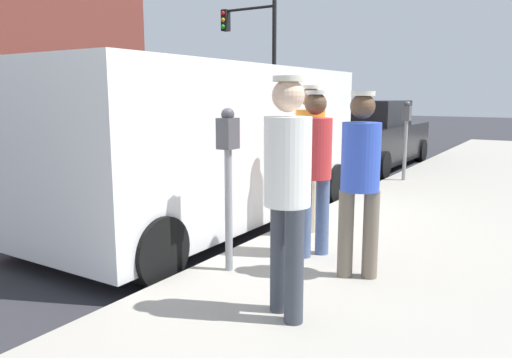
# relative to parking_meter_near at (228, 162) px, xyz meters

# --- Properties ---
(ground_plane) EXTENTS (80.00, 80.00, 0.00)m
(ground_plane) POSITION_rel_parking_meter_near_xyz_m (-1.35, 0.19, -1.18)
(ground_plane) COLOR #2D2D33
(sidewalk_slab) EXTENTS (5.00, 32.00, 0.15)m
(sidewalk_slab) POSITION_rel_parking_meter_near_xyz_m (2.15, 0.19, -1.11)
(sidewalk_slab) COLOR #9E998E
(sidewalk_slab) RESTS_ON ground
(parking_meter_near) EXTENTS (0.14, 0.18, 1.52)m
(parking_meter_near) POSITION_rel_parking_meter_near_xyz_m (0.00, 0.00, 0.00)
(parking_meter_near) COLOR gray
(parking_meter_near) RESTS_ON sidewalk_slab
(parking_meter_far) EXTENTS (0.14, 0.18, 1.52)m
(parking_meter_far) POSITION_rel_parking_meter_near_xyz_m (0.00, 5.88, 0.00)
(parking_meter_far) COLOR gray
(parking_meter_far) RESTS_ON sidewalk_slab
(pedestrian_in_white) EXTENTS (0.34, 0.34, 1.76)m
(pedestrian_in_white) POSITION_rel_parking_meter_near_xyz_m (0.93, -0.58, -0.01)
(pedestrian_in_white) COLOR #383D47
(pedestrian_in_white) RESTS_ON sidewalk_slab
(pedestrian_in_orange) EXTENTS (0.34, 0.36, 1.74)m
(pedestrian_in_orange) POSITION_rel_parking_meter_near_xyz_m (0.09, 1.51, -0.03)
(pedestrian_in_orange) COLOR beige
(pedestrian_in_orange) RESTS_ON sidewalk_slab
(pedestrian_in_red) EXTENTS (0.34, 0.34, 1.68)m
(pedestrian_in_red) POSITION_rel_parking_meter_near_xyz_m (0.48, 0.82, -0.07)
(pedestrian_in_red) COLOR #4C608C
(pedestrian_in_red) RESTS_ON sidewalk_slab
(pedestrian_in_blue) EXTENTS (0.34, 0.34, 1.67)m
(pedestrian_in_blue) POSITION_rel_parking_meter_near_xyz_m (1.09, 0.48, -0.08)
(pedestrian_in_blue) COLOR #726656
(pedestrian_in_blue) RESTS_ON sidewalk_slab
(parked_van) EXTENTS (2.14, 5.21, 2.15)m
(parked_van) POSITION_rel_parking_meter_near_xyz_m (-1.50, 1.70, -0.03)
(parked_van) COLOR white
(parked_van) RESTS_ON ground
(parked_sedan_ahead) EXTENTS (1.95, 4.40, 1.65)m
(parked_sedan_ahead) POSITION_rel_parking_meter_near_xyz_m (-1.55, 8.28, -0.43)
(parked_sedan_ahead) COLOR black
(parked_sedan_ahead) RESTS_ON ground
(traffic_light_corner) EXTENTS (2.48, 0.42, 5.20)m
(traffic_light_corner) POSITION_rel_parking_meter_near_xyz_m (-7.69, 12.67, 2.34)
(traffic_light_corner) COLOR black
(traffic_light_corner) RESTS_ON ground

